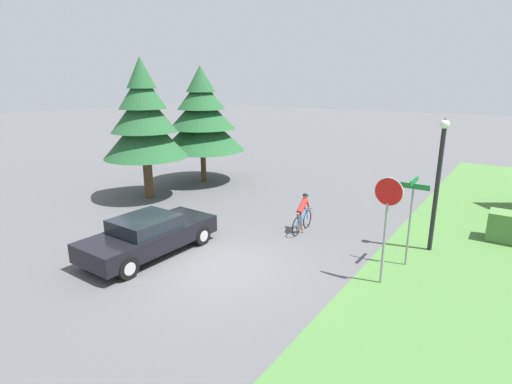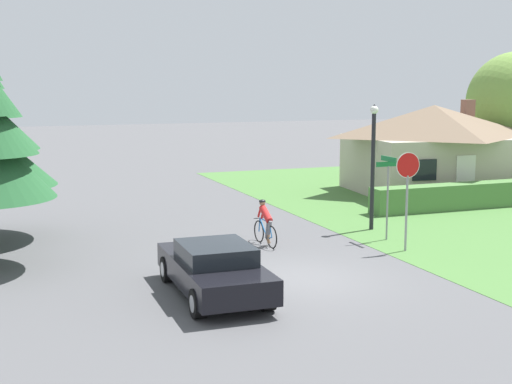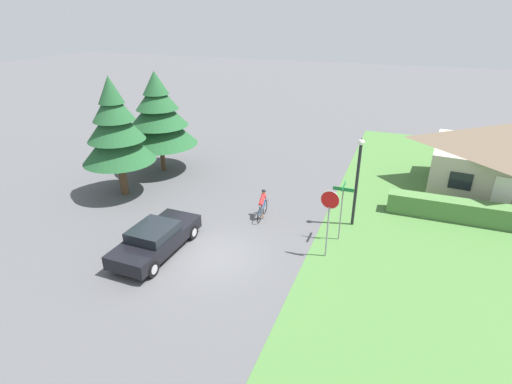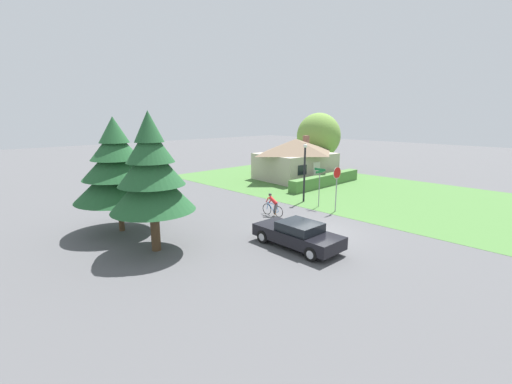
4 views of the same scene
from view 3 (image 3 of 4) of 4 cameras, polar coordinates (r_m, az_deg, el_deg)
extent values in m
plane|color=#515154|center=(17.20, -6.03, -9.09)|extent=(140.00, 140.00, 0.00)
cube|color=#477538|center=(19.81, 32.55, -8.37)|extent=(16.00, 36.00, 0.01)
cube|color=#B2A893|center=(26.05, 31.49, 2.51)|extent=(7.50, 6.30, 2.61)
pyramid|color=#75604C|center=(25.49, 32.49, 6.72)|extent=(8.10, 6.80, 1.44)
cube|color=silver|center=(23.49, 31.66, -0.48)|extent=(0.90, 0.15, 2.00)
cube|color=black|center=(23.17, 27.17, 1.38)|extent=(1.10, 0.17, 0.90)
cube|color=#4C7A3D|center=(22.25, 30.63, -2.90)|extent=(9.59, 0.90, 1.04)
cube|color=black|center=(17.60, -14.02, -6.68)|extent=(1.93, 4.53, 0.58)
cube|color=black|center=(17.25, -14.47, -5.48)|extent=(1.65, 1.93, 0.42)
cylinder|color=black|center=(19.20, -13.28, -4.66)|extent=(0.30, 0.67, 0.66)
cylinder|color=#ADADB2|center=(19.20, -13.28, -4.66)|extent=(0.31, 0.39, 0.38)
cylinder|color=black|center=(18.40, -9.18, -5.65)|extent=(0.30, 0.67, 0.66)
cylinder|color=#ADADB2|center=(18.40, -9.18, -5.65)|extent=(0.31, 0.39, 0.38)
cylinder|color=black|center=(17.20, -19.08, -9.16)|extent=(0.30, 0.67, 0.66)
cylinder|color=#ADADB2|center=(17.20, -19.08, -9.16)|extent=(0.31, 0.39, 0.38)
cylinder|color=black|center=(16.31, -14.72, -10.56)|extent=(0.30, 0.67, 0.66)
cylinder|color=#ADADB2|center=(16.31, -14.72, -10.56)|extent=(0.31, 0.39, 0.38)
torus|color=black|center=(19.53, 0.51, -3.38)|extent=(0.08, 0.72, 0.72)
torus|color=black|center=(20.35, 1.30, -2.17)|extent=(0.08, 0.72, 0.72)
cylinder|color=#1E66B2|center=(19.67, 0.71, -2.67)|extent=(0.05, 0.17, 0.56)
cylinder|color=#1E66B2|center=(19.96, 1.01, -2.19)|extent=(0.07, 0.60, 0.60)
cylinder|color=#1E66B2|center=(19.78, 0.96, -1.57)|extent=(0.08, 0.71, 0.06)
cylinder|color=#1E66B2|center=(19.69, 0.64, -3.33)|extent=(0.06, 0.32, 0.15)
cylinder|color=#1E66B2|center=(19.51, 0.58, -2.71)|extent=(0.04, 0.20, 0.44)
cylinder|color=#1E66B2|center=(20.22, 1.27, -1.64)|extent=(0.04, 0.11, 0.46)
cylinder|color=black|center=(20.09, 1.25, -1.11)|extent=(0.44, 0.05, 0.02)
ellipsoid|color=black|center=(19.47, 0.66, -1.98)|extent=(0.09, 0.20, 0.05)
cylinder|color=slate|center=(19.54, 0.63, -2.45)|extent=(0.12, 0.25, 0.46)
cylinder|color=slate|center=(19.71, 0.79, -2.46)|extent=(0.12, 0.25, 0.61)
cylinder|color=#8C6647|center=(19.77, 0.68, -3.31)|extent=(0.08, 0.08, 0.30)
cylinder|color=#8C6647|center=(19.93, 0.98, -3.37)|extent=(0.17, 0.08, 0.21)
cylinder|color=red|center=(19.61, 0.89, -1.10)|extent=(0.26, 0.66, 0.53)
cylinder|color=red|center=(19.81, 1.04, -0.91)|extent=(0.08, 0.24, 0.35)
cylinder|color=red|center=(20.05, 1.32, -0.59)|extent=(0.08, 0.24, 0.35)
sphere|color=#8C6647|center=(19.71, 1.12, 0.04)|extent=(0.19, 0.19, 0.19)
ellipsoid|color=black|center=(19.69, 1.12, 0.17)|extent=(0.22, 0.18, 0.12)
cylinder|color=gray|center=(16.76, 10.14, -5.67)|extent=(0.07, 0.07, 2.33)
cylinder|color=red|center=(16.08, 10.53, -1.12)|extent=(0.73, 0.07, 0.73)
cylinder|color=silver|center=(16.08, 10.53, -1.12)|extent=(0.78, 0.07, 0.78)
cylinder|color=black|center=(19.14, 14.13, 0.78)|extent=(0.14, 0.14, 4.03)
sphere|color=white|center=(18.40, 14.82, 6.90)|extent=(0.29, 0.29, 0.29)
cone|color=black|center=(18.36, 14.86, 7.32)|extent=(0.17, 0.17, 0.11)
cylinder|color=gray|center=(18.06, 12.01, -3.31)|extent=(0.06, 0.06, 2.43)
cube|color=#197238|center=(17.51, 12.37, 0.39)|extent=(0.90, 0.03, 0.16)
cube|color=#197238|center=(17.44, 12.42, 0.87)|extent=(0.03, 0.90, 0.16)
cylinder|color=#4C3823|center=(23.44, -18.48, 1.98)|extent=(0.43, 0.43, 1.98)
cone|color=#23562D|center=(22.77, -19.18, 6.80)|extent=(3.87, 3.87, 2.17)
cone|color=#23562D|center=(22.50, -19.55, 9.37)|extent=(3.02, 3.02, 1.91)
cone|color=#23562D|center=(22.29, -19.89, 11.65)|extent=(2.17, 2.17, 1.65)
cone|color=#23562D|center=(22.15, -20.18, 13.59)|extent=(1.32, 1.32, 1.39)
cylinder|color=#4C3823|center=(26.39, -13.20, 4.89)|extent=(0.29, 0.29, 1.78)
cone|color=#23562D|center=(25.82, -13.62, 8.99)|extent=(4.59, 4.59, 2.14)
cone|color=#23562D|center=(25.57, -13.86, 11.24)|extent=(3.58, 3.58, 1.88)
cone|color=#23562D|center=(25.39, -14.07, 13.23)|extent=(2.57, 2.57, 1.62)
cone|color=#23562D|center=(25.25, -14.25, 14.93)|extent=(1.56, 1.56, 1.37)
camera|label=1|loc=(5.79, 20.42, -22.24)|focal=28.00mm
camera|label=2|loc=(15.28, -77.78, -12.84)|focal=50.00mm
camera|label=4|loc=(21.92, -62.16, 2.91)|focal=24.00mm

